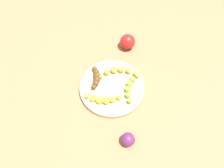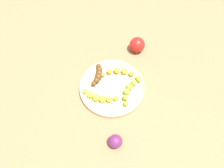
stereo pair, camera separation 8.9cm
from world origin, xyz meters
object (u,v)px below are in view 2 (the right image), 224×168
banana_yellow (100,97)px  plum_purple (115,141)px  fruit_bowl (112,87)px  banana_green (130,90)px  banana_spotted (121,72)px  apple_red (137,45)px  banana_overripe (98,75)px

banana_yellow → plum_purple: (-0.14, -0.12, -0.01)m
fruit_bowl → banana_green: (0.00, -0.08, 0.02)m
banana_spotted → banana_yellow: bearing=151.1°
plum_purple → apple_red: (0.46, 0.07, 0.01)m
fruit_bowl → banana_spotted: size_ratio=1.67×
banana_yellow → banana_spotted: bearing=159.0°
banana_green → banana_overripe: bearing=-0.1°
banana_spotted → plum_purple: plum_purple is taller
banana_spotted → plum_purple: bearing=-178.1°
banana_overripe → banana_yellow: banana_overripe is taller
banana_overripe → apple_red: 0.24m
banana_green → banana_overripe: (0.02, 0.15, 0.00)m
banana_green → banana_yellow: same height
fruit_bowl → banana_yellow: size_ratio=1.85×
banana_spotted → banana_overripe: bearing=105.1°
banana_overripe → banana_yellow: bearing=-73.5°
banana_green → apple_red: size_ratio=2.01×
fruit_bowl → banana_overripe: (0.02, 0.07, 0.02)m
banana_overripe → apple_red: apple_red is taller
fruit_bowl → banana_green: banana_green is taller
apple_red → fruit_bowl: bearing=172.8°
banana_spotted → banana_overripe: banana_overripe is taller
banana_overripe → banana_spotted: bearing=19.4°
banana_spotted → plum_purple: (-0.29, -0.09, -0.01)m
banana_green → apple_red: (0.24, 0.05, 0.00)m
banana_spotted → apple_red: (0.17, -0.02, 0.00)m
banana_overripe → plum_purple: size_ratio=2.13×
banana_spotted → banana_overripe: 0.10m
banana_green → banana_spotted: (0.07, 0.07, -0.00)m
plum_purple → apple_red: bearing=8.5°
apple_red → banana_overripe: bearing=154.8°
fruit_bowl → plum_purple: 0.24m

